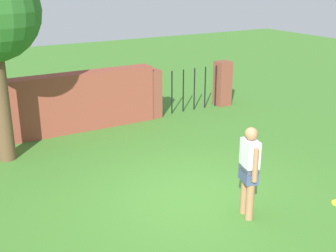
% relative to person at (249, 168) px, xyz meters
% --- Properties ---
extents(ground_plane, '(40.00, 40.00, 0.00)m').
position_rel_person_xyz_m(ground_plane, '(-0.46, 0.96, -0.90)').
color(ground_plane, '#3D7528').
extents(brick_wall, '(6.21, 0.50, 1.55)m').
position_rel_person_xyz_m(brick_wall, '(-1.96, 5.75, -0.12)').
color(brick_wall, brown).
rests_on(brick_wall, ground).
extents(person, '(0.31, 0.52, 1.62)m').
position_rel_person_xyz_m(person, '(0.00, 0.00, 0.00)').
color(person, '#9E704C').
rests_on(person, ground).
extents(fence_gate, '(2.97, 0.44, 1.40)m').
position_rel_person_xyz_m(fence_gate, '(2.51, 5.75, -0.20)').
color(fence_gate, brown).
rests_on(fence_gate, ground).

